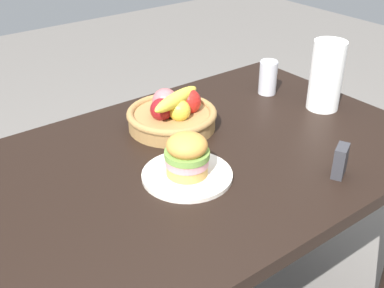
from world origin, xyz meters
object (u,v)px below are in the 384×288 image
fruit_basket (173,114)px  sandwich (187,154)px  paper_towel_roll (326,76)px  napkin_holder (340,161)px  plate (187,175)px  soda_can (268,77)px

fruit_basket → sandwich: bearing=-117.9°
paper_towel_roll → napkin_holder: size_ratio=2.67×
sandwich → napkin_holder: 0.41m
fruit_basket → napkin_holder: (0.20, -0.50, -0.00)m
sandwich → fruit_basket: bearing=62.1°
plate → paper_towel_roll: 0.65m
fruit_basket → soda_can: bearing=1.2°
sandwich → napkin_holder: size_ratio=1.35×
plate → fruit_basket: 0.30m
sandwich → paper_towel_roll: bearing=5.6°
plate → paper_towel_roll: size_ratio=1.03×
sandwich → fruit_basket: fruit_basket is taller
fruit_basket → paper_towel_roll: size_ratio=1.21×
plate → paper_towel_roll: (0.64, 0.06, 0.11)m
soda_can → napkin_holder: bearing=-115.0°
plate → sandwich: bearing=0.0°
plate → napkin_holder: (0.33, -0.24, 0.04)m
soda_can → napkin_holder: 0.57m
sandwich → napkin_holder: bearing=-36.1°
sandwich → fruit_basket: size_ratio=0.42×
paper_towel_roll → sandwich: bearing=-174.4°
plate → paper_towel_roll: bearing=5.6°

